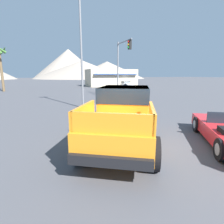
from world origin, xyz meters
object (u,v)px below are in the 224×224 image
orange_pickup_truck (123,112)px  parked_car_white (125,84)px  traffic_light_main (122,58)px  street_lamp_post (81,43)px

orange_pickup_truck → parked_car_white: bearing=95.0°
traffic_light_main → orange_pickup_truck: bearing=-23.7°
parked_car_white → traffic_light_main: traffic_light_main is taller
traffic_light_main → parked_car_white: bearing=153.8°
orange_pickup_truck → traffic_light_main: 14.09m
orange_pickup_truck → street_lamp_post: bearing=120.1°
orange_pickup_truck → street_lamp_post: (0.00, 7.47, 3.62)m
orange_pickup_truck → parked_car_white: 31.75m
orange_pickup_truck → street_lamp_post: street_lamp_post is taller
parked_car_white → street_lamp_post: bearing=49.1°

